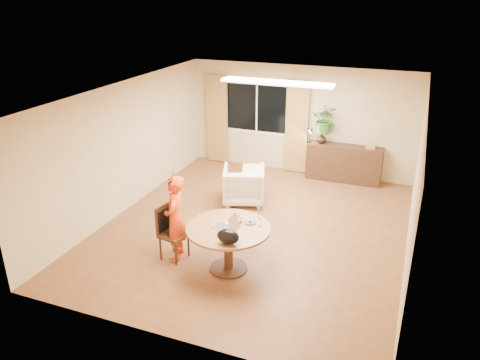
{
  "coord_description": "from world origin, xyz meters",
  "views": [
    {
      "loc": [
        2.6,
        -7.47,
        4.27
      ],
      "look_at": [
        -0.22,
        -0.2,
        1.04
      ],
      "focal_mm": 35.0,
      "sensor_mm": 36.0,
      "label": 1
    }
  ],
  "objects_px": {
    "dining_chair": "(174,233)",
    "sideboard": "(344,163)",
    "armchair": "(244,185)",
    "dining_table": "(228,236)",
    "child": "(175,218)"
  },
  "relations": [
    {
      "from": "dining_table",
      "to": "child",
      "type": "xyz_separation_m",
      "value": [
        -0.95,
        0.02,
        0.14
      ]
    },
    {
      "from": "dining_chair",
      "to": "sideboard",
      "type": "xyz_separation_m",
      "value": [
        2.07,
        4.49,
        -0.04
      ]
    },
    {
      "from": "dining_table",
      "to": "sideboard",
      "type": "relative_size",
      "value": 0.78
    },
    {
      "from": "dining_chair",
      "to": "armchair",
      "type": "distance_m",
      "value": 2.53
    },
    {
      "from": "child",
      "to": "armchair",
      "type": "relative_size",
      "value": 1.72
    },
    {
      "from": "child",
      "to": "armchair",
      "type": "xyz_separation_m",
      "value": [
        0.27,
        2.48,
        -0.35
      ]
    },
    {
      "from": "dining_chair",
      "to": "armchair",
      "type": "relative_size",
      "value": 1.09
    },
    {
      "from": "dining_chair",
      "to": "dining_table",
      "type": "bearing_deg",
      "value": 11.82
    },
    {
      "from": "dining_table",
      "to": "sideboard",
      "type": "distance_m",
      "value": 4.61
    },
    {
      "from": "dining_table",
      "to": "armchair",
      "type": "height_order",
      "value": "armchair"
    },
    {
      "from": "armchair",
      "to": "sideboard",
      "type": "distance_m",
      "value": 2.66
    },
    {
      "from": "dining_chair",
      "to": "sideboard",
      "type": "distance_m",
      "value": 4.95
    },
    {
      "from": "dining_table",
      "to": "sideboard",
      "type": "height_order",
      "value": "sideboard"
    },
    {
      "from": "child",
      "to": "sideboard",
      "type": "relative_size",
      "value": 0.86
    },
    {
      "from": "child",
      "to": "sideboard",
      "type": "height_order",
      "value": "child"
    }
  ]
}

